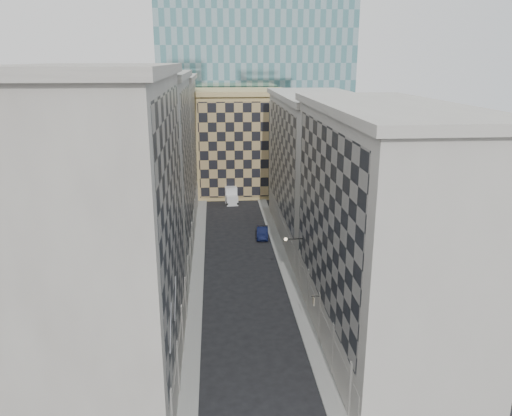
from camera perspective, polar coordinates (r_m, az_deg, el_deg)
sidewalk_west at (r=59.06m, az=-6.72°, el=-7.41°), size 1.50×100.00×0.15m
sidewalk_east at (r=59.57m, az=3.50°, el=-7.10°), size 1.50×100.00×0.15m
bldg_left_a at (r=37.85m, az=-16.72°, el=-2.89°), size 10.80×22.80×23.70m
bldg_left_b at (r=58.88m, az=-12.50°, el=3.79°), size 10.80×22.80×22.70m
bldg_left_c at (r=80.43m, az=-10.51°, el=6.91°), size 10.80×22.80×21.70m
bldg_right_a at (r=43.51m, az=13.94°, el=-2.22°), size 10.80×26.80×20.70m
bldg_right_b at (r=68.84m, az=6.89°, el=4.63°), size 10.80×28.80×19.70m
tan_block at (r=93.11m, az=-1.74°, el=7.61°), size 16.80×14.80×18.80m
church_tower at (r=106.02m, az=-3.40°, el=18.19°), size 7.20×7.20×51.50m
flagpoles_left at (r=34.08m, az=-9.47°, el=-11.64°), size 0.10×6.33×2.33m
bracket_lamp at (r=51.65m, az=3.61°, el=-3.58°), size 1.98×0.36×0.36m
box_truck at (r=87.28m, az=-2.88°, el=1.46°), size 2.37×5.16×2.76m
dark_car at (r=69.93m, az=0.73°, el=-2.81°), size 1.95×4.62×1.49m
shop_sign at (r=44.57m, az=6.60°, el=-10.41°), size 0.81×0.71×0.79m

